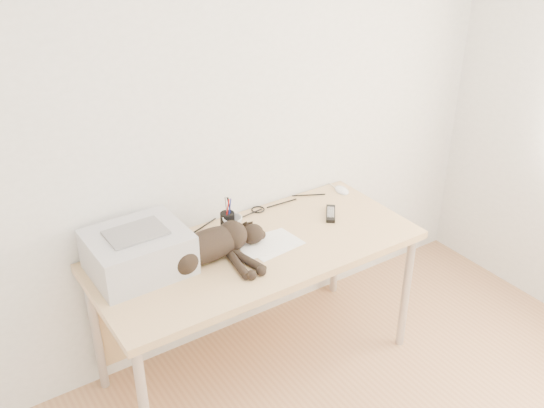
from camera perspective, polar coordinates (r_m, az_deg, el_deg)
wall_back at (r=2.97m, az=-5.27°, el=8.26°), size 3.50×0.00×3.50m
desk at (r=3.07m, az=-2.23°, el=-5.48°), size 1.60×0.70×0.74m
printer at (r=2.78m, az=-12.49°, el=-4.40°), size 0.43×0.37×0.20m
papers at (r=2.95m, az=-0.26°, el=-3.78°), size 0.31×0.23×0.01m
cat at (r=2.80m, az=-6.22°, el=-4.22°), size 0.72×0.33×0.16m
mug at (r=3.03m, az=-3.72°, el=-1.99°), size 0.14×0.14×0.09m
pen_cup at (r=3.05m, az=-4.21°, el=-1.63°), size 0.07×0.07×0.19m
remote_grey at (r=2.93m, az=-6.07°, el=-4.09°), size 0.06×0.19×0.02m
remote_black at (r=3.21m, az=5.54°, el=-0.92°), size 0.14×0.16×0.02m
mouse at (r=3.46m, az=6.59°, el=1.47°), size 0.09×0.12×0.04m
cable_tangle at (r=3.16m, az=-4.40°, el=-1.48°), size 1.36×0.08×0.01m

